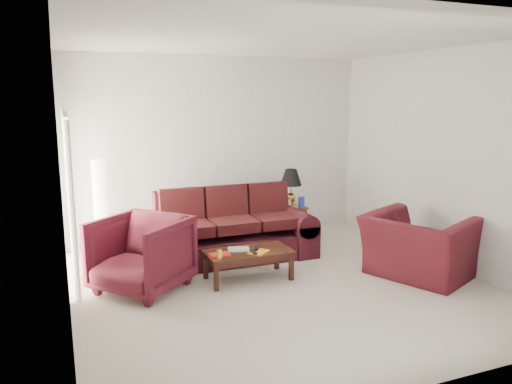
# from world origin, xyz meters

# --- Properties ---
(floor) EXTENTS (5.00, 5.00, 0.00)m
(floor) POSITION_xyz_m (0.00, 0.00, 0.00)
(floor) COLOR beige
(floor) RESTS_ON ground
(blinds) EXTENTS (0.10, 2.00, 2.16)m
(blinds) POSITION_xyz_m (-2.42, 1.30, 1.08)
(blinds) COLOR silver
(blinds) RESTS_ON ground
(sofa) EXTENTS (2.46, 1.11, 0.99)m
(sofa) POSITION_xyz_m (-0.24, 1.23, 0.50)
(sofa) COLOR black
(sofa) RESTS_ON ground
(throw_pillow) EXTENTS (0.44, 0.28, 0.42)m
(throw_pillow) POSITION_xyz_m (-0.79, 2.08, 0.75)
(throw_pillow) COLOR black
(throw_pillow) RESTS_ON sofa
(end_table) EXTENTS (0.51, 0.51, 0.54)m
(end_table) POSITION_xyz_m (1.06, 1.99, 0.27)
(end_table) COLOR #4F211B
(end_table) RESTS_ON ground
(table_lamp) EXTENTS (0.46, 0.46, 0.61)m
(table_lamp) POSITION_xyz_m (1.12, 2.05, 0.84)
(table_lamp) COLOR #AE8D36
(table_lamp) RESTS_ON end_table
(clock) EXTENTS (0.16, 0.09, 0.15)m
(clock) POSITION_xyz_m (0.92, 1.81, 0.61)
(clock) COLOR white
(clock) RESTS_ON end_table
(blue_canister) EXTENTS (0.14, 0.14, 0.17)m
(blue_canister) POSITION_xyz_m (1.21, 1.82, 0.62)
(blue_canister) COLOR #1B39B2
(blue_canister) RESTS_ON end_table
(picture_frame) EXTENTS (0.17, 0.19, 0.05)m
(picture_frame) POSITION_xyz_m (0.92, 2.12, 0.62)
(picture_frame) COLOR silver
(picture_frame) RESTS_ON end_table
(floor_lamp) EXTENTS (0.31, 0.31, 1.48)m
(floor_lamp) POSITION_xyz_m (-1.98, 2.00, 0.74)
(floor_lamp) COLOR white
(floor_lamp) RESTS_ON ground
(armchair_left) EXTENTS (1.41, 1.41, 0.92)m
(armchair_left) POSITION_xyz_m (-1.66, 0.48, 0.46)
(armchair_left) COLOR #45101B
(armchair_left) RESTS_ON ground
(armchair_right) EXTENTS (1.53, 1.61, 0.82)m
(armchair_right) POSITION_xyz_m (1.82, -0.38, 0.41)
(armchair_right) COLOR #410F16
(armchair_right) RESTS_ON ground
(coffee_table) EXTENTS (1.14, 0.63, 0.39)m
(coffee_table) POSITION_xyz_m (-0.31, 0.34, 0.19)
(coffee_table) COLOR black
(coffee_table) RESTS_ON ground
(magazine_red) EXTENTS (0.25, 0.19, 0.01)m
(magazine_red) POSITION_xyz_m (-0.71, 0.29, 0.40)
(magazine_red) COLOR red
(magazine_red) RESTS_ON coffee_table
(magazine_white) EXTENTS (0.32, 0.27, 0.02)m
(magazine_white) POSITION_xyz_m (-0.41, 0.43, 0.40)
(magazine_white) COLOR beige
(magazine_white) RESTS_ON coffee_table
(magazine_orange) EXTENTS (0.32, 0.31, 0.01)m
(magazine_orange) POSITION_xyz_m (-0.21, 0.22, 0.40)
(magazine_orange) COLOR orange
(magazine_orange) RESTS_ON coffee_table
(remote_a) EXTENTS (0.05, 0.17, 0.02)m
(remote_a) POSITION_xyz_m (-0.30, 0.19, 0.42)
(remote_a) COLOR black
(remote_a) RESTS_ON coffee_table
(remote_b) EXTENTS (0.14, 0.18, 0.02)m
(remote_b) POSITION_xyz_m (-0.20, 0.32, 0.42)
(remote_b) COLOR black
(remote_b) RESTS_ON coffee_table
(yellow_glass) EXTENTS (0.07, 0.07, 0.11)m
(yellow_glass) POSITION_xyz_m (-0.75, 0.18, 0.44)
(yellow_glass) COLOR yellow
(yellow_glass) RESTS_ON coffee_table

